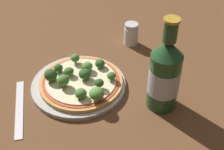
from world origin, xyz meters
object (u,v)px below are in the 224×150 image
at_px(fork, 19,108).
at_px(pizza, 81,82).
at_px(beer_bottle, 165,75).
at_px(pepper_shaker, 131,34).

bearing_deg(fork, pizza, -73.86).
height_order(beer_bottle, pepper_shaker, beer_bottle).
bearing_deg(beer_bottle, fork, 171.94).
height_order(pizza, beer_bottle, beer_bottle).
distance_m(beer_bottle, pepper_shaker, 0.28).
xyz_separation_m(pizza, beer_bottle, (0.18, -0.10, 0.07)).
xyz_separation_m(pizza, pepper_shaker, (0.17, 0.18, 0.02)).
bearing_deg(pepper_shaker, fork, -145.75).
bearing_deg(pizza, fork, -162.81).
distance_m(pepper_shaker, fork, 0.40).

